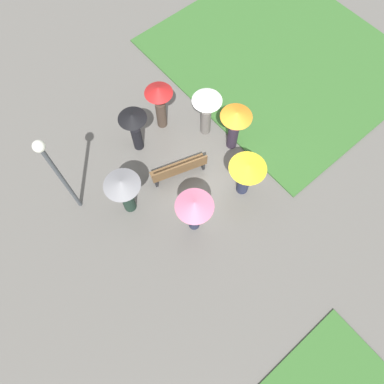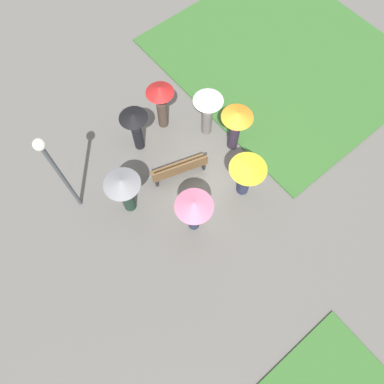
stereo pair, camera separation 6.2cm
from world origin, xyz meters
TOP-DOWN VIEW (x-y plane):
  - ground_plane at (0.00, 0.00)m, footprint 90.00×90.00m
  - lawn_patch_near at (-5.27, -1.90)m, footprint 8.15×9.10m
  - park_bench at (1.16, -0.42)m, footprint 1.93×0.97m
  - lamp_post at (4.33, -1.69)m, footprint 0.32×0.32m
  - crowd_person_pink at (1.93, 1.26)m, footprint 1.13×1.13m
  - crowd_person_grey at (3.11, -0.57)m, footprint 1.10×1.10m
  - crowd_person_yellow at (-0.11, 1.32)m, footprint 1.16×1.16m
  - crowd_person_orange at (-1.01, -0.18)m, footprint 1.03×1.03m
  - crowd_person_red at (0.31, -2.44)m, footprint 0.93×0.93m
  - crowd_person_black at (1.52, -2.23)m, footprint 0.93×0.93m
  - crowd_person_white at (-0.70, -1.22)m, footprint 0.98×0.98m

SIDE VIEW (x-z plane):
  - ground_plane at x=0.00m, z-range 0.00..0.00m
  - lawn_patch_near at x=-5.27m, z-range 0.00..0.06m
  - park_bench at x=1.16m, z-range 0.02..0.92m
  - crowd_person_yellow at x=-0.11m, z-range 0.34..2.03m
  - crowd_person_black at x=1.52m, z-range 0.30..2.15m
  - crowd_person_white at x=-0.70m, z-range 0.33..2.24m
  - crowd_person_orange at x=-1.01m, z-range 0.36..2.24m
  - crowd_person_grey at x=3.11m, z-range 0.36..2.25m
  - crowd_person_red at x=0.31m, z-range 0.35..2.34m
  - crowd_person_pink at x=1.93m, z-range 0.47..2.33m
  - lamp_post at x=4.33m, z-range 0.59..4.42m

